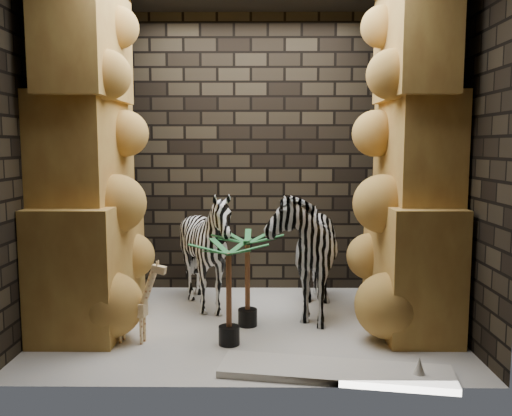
{
  "coord_description": "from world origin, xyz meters",
  "views": [
    {
      "loc": [
        0.11,
        -4.64,
        1.59
      ],
      "look_at": [
        0.07,
        0.15,
        1.03
      ],
      "focal_mm": 37.67,
      "sensor_mm": 36.0,
      "label": 1
    }
  ],
  "objects_px": {
    "zebra_left": "(207,256)",
    "surfboard": "(335,371)",
    "palm_back": "(229,293)",
    "giraffe_toy": "(132,300)",
    "zebra_right": "(303,239)",
    "palm_front": "(248,279)"
  },
  "relations": [
    {
      "from": "palm_front",
      "to": "surfboard",
      "type": "distance_m",
      "value": 1.27
    },
    {
      "from": "surfboard",
      "to": "palm_back",
      "type": "bearing_deg",
      "value": 153.07
    },
    {
      "from": "zebra_left",
      "to": "giraffe_toy",
      "type": "xyz_separation_m",
      "value": [
        -0.53,
        -0.85,
        -0.18
      ]
    },
    {
      "from": "giraffe_toy",
      "to": "palm_back",
      "type": "xyz_separation_m",
      "value": [
        0.79,
        -0.05,
        0.07
      ]
    },
    {
      "from": "palm_front",
      "to": "palm_back",
      "type": "relative_size",
      "value": 1.0
    },
    {
      "from": "zebra_left",
      "to": "surfboard",
      "type": "xyz_separation_m",
      "value": [
        1.03,
        -1.46,
        -0.51
      ]
    },
    {
      "from": "zebra_left",
      "to": "giraffe_toy",
      "type": "distance_m",
      "value": 1.01
    },
    {
      "from": "zebra_right",
      "to": "zebra_left",
      "type": "xyz_separation_m",
      "value": [
        -0.92,
        0.05,
        -0.17
      ]
    },
    {
      "from": "zebra_right",
      "to": "zebra_left",
      "type": "relative_size",
      "value": 1.2
    },
    {
      "from": "giraffe_toy",
      "to": "zebra_left",
      "type": "bearing_deg",
      "value": 68.05
    },
    {
      "from": "zebra_left",
      "to": "giraffe_toy",
      "type": "relative_size",
      "value": 1.68
    },
    {
      "from": "palm_front",
      "to": "palm_back",
      "type": "height_order",
      "value": "same"
    },
    {
      "from": "giraffe_toy",
      "to": "surfboard",
      "type": "bearing_deg",
      "value": -11.4
    },
    {
      "from": "zebra_right",
      "to": "palm_front",
      "type": "bearing_deg",
      "value": -138.36
    },
    {
      "from": "zebra_right",
      "to": "giraffe_toy",
      "type": "bearing_deg",
      "value": -146.3
    },
    {
      "from": "zebra_right",
      "to": "giraffe_toy",
      "type": "xyz_separation_m",
      "value": [
        -1.44,
        -0.8,
        -0.36
      ]
    },
    {
      "from": "surfboard",
      "to": "zebra_right",
      "type": "bearing_deg",
      "value": 104.29
    },
    {
      "from": "zebra_right",
      "to": "palm_back",
      "type": "bearing_deg",
      "value": -123.04
    },
    {
      "from": "giraffe_toy",
      "to": "palm_front",
      "type": "relative_size",
      "value": 0.83
    },
    {
      "from": "zebra_left",
      "to": "surfboard",
      "type": "relative_size",
      "value": 0.73
    },
    {
      "from": "zebra_right",
      "to": "palm_back",
      "type": "xyz_separation_m",
      "value": [
        -0.65,
        -0.84,
        -0.29
      ]
    },
    {
      "from": "zebra_left",
      "to": "palm_front",
      "type": "height_order",
      "value": "zebra_left"
    }
  ]
}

